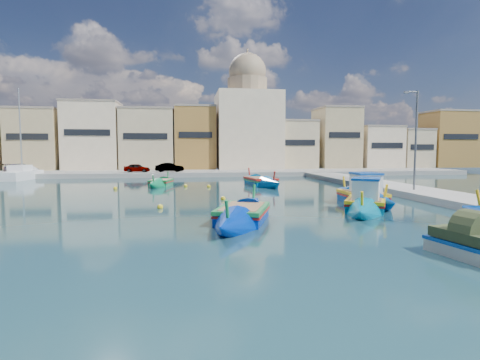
{
  "coord_description": "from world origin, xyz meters",
  "views": [
    {
      "loc": [
        0.28,
        -20.41,
        3.55
      ],
      "look_at": [
        4.0,
        6.0,
        1.4
      ],
      "focal_mm": 28.0,
      "sensor_mm": 36.0,
      "label": 1
    }
  ],
  "objects_px": {
    "luzzu_turquoise_cabin": "(366,204)",
    "luzzu_blue_south": "(243,216)",
    "church_block": "(247,120)",
    "luzzu_blue_cabin": "(362,197)",
    "quay_street_lamp": "(415,140)",
    "luzzu_green": "(161,183)",
    "tender_near": "(474,245)",
    "yacht_north": "(29,175)",
    "luzzu_cyan_mid": "(261,182)"
  },
  "relations": [
    {
      "from": "luzzu_turquoise_cabin",
      "to": "luzzu_blue_south",
      "type": "distance_m",
      "value": 8.12
    },
    {
      "from": "church_block",
      "to": "luzzu_blue_cabin",
      "type": "distance_m",
      "value": 37.83
    },
    {
      "from": "quay_street_lamp",
      "to": "luzzu_turquoise_cabin",
      "type": "distance_m",
      "value": 9.7
    },
    {
      "from": "luzzu_turquoise_cabin",
      "to": "luzzu_green",
      "type": "xyz_separation_m",
      "value": [
        -13.06,
        17.12,
        -0.13
      ]
    },
    {
      "from": "tender_near",
      "to": "yacht_north",
      "type": "bearing_deg",
      "value": 126.67
    },
    {
      "from": "luzzu_blue_cabin",
      "to": "luzzu_green",
      "type": "relative_size",
      "value": 1.25
    },
    {
      "from": "luzzu_cyan_mid",
      "to": "tender_near",
      "type": "distance_m",
      "value": 26.02
    },
    {
      "from": "luzzu_blue_cabin",
      "to": "luzzu_green",
      "type": "bearing_deg",
      "value": 134.84
    },
    {
      "from": "luzzu_blue_south",
      "to": "luzzu_cyan_mid",
      "type": "bearing_deg",
      "value": 76.19
    },
    {
      "from": "quay_street_lamp",
      "to": "luzzu_green",
      "type": "xyz_separation_m",
      "value": [
        -19.78,
        11.36,
        -4.1
      ]
    },
    {
      "from": "luzzu_green",
      "to": "luzzu_turquoise_cabin",
      "type": "bearing_deg",
      "value": -52.66
    },
    {
      "from": "luzzu_turquoise_cabin",
      "to": "luzzu_blue_cabin",
      "type": "distance_m",
      "value": 3.06
    },
    {
      "from": "luzzu_green",
      "to": "tender_near",
      "type": "relative_size",
      "value": 2.37
    },
    {
      "from": "luzzu_blue_south",
      "to": "tender_near",
      "type": "bearing_deg",
      "value": -48.31
    },
    {
      "from": "quay_street_lamp",
      "to": "luzzu_blue_cabin",
      "type": "height_order",
      "value": "quay_street_lamp"
    },
    {
      "from": "church_block",
      "to": "luzzu_blue_cabin",
      "type": "xyz_separation_m",
      "value": [
        1.87,
        -36.92,
        -8.02
      ]
    },
    {
      "from": "church_block",
      "to": "luzzu_blue_south",
      "type": "distance_m",
      "value": 43.54
    },
    {
      "from": "luzzu_turquoise_cabin",
      "to": "luzzu_blue_cabin",
      "type": "xyz_separation_m",
      "value": [
        1.14,
        2.84,
        0.02
      ]
    },
    {
      "from": "luzzu_green",
      "to": "yacht_north",
      "type": "height_order",
      "value": "yacht_north"
    },
    {
      "from": "luzzu_green",
      "to": "yacht_north",
      "type": "distance_m",
      "value": 20.56
    },
    {
      "from": "church_block",
      "to": "luzzu_green",
      "type": "bearing_deg",
      "value": -118.59
    },
    {
      "from": "quay_street_lamp",
      "to": "tender_near",
      "type": "distance_m",
      "value": 17.88
    },
    {
      "from": "church_block",
      "to": "luzzu_cyan_mid",
      "type": "height_order",
      "value": "church_block"
    },
    {
      "from": "luzzu_blue_cabin",
      "to": "luzzu_cyan_mid",
      "type": "bearing_deg",
      "value": 107.98
    },
    {
      "from": "yacht_north",
      "to": "church_block",
      "type": "bearing_deg",
      "value": 20.49
    },
    {
      "from": "luzzu_green",
      "to": "yacht_north",
      "type": "xyz_separation_m",
      "value": [
        -16.89,
        11.72,
        0.23
      ]
    },
    {
      "from": "quay_street_lamp",
      "to": "luzzu_cyan_mid",
      "type": "xyz_separation_m",
      "value": [
        -9.89,
        10.38,
        -4.04
      ]
    },
    {
      "from": "luzzu_green",
      "to": "tender_near",
      "type": "bearing_deg",
      "value": -66.19
    },
    {
      "from": "quay_street_lamp",
      "to": "luzzu_turquoise_cabin",
      "type": "xyz_separation_m",
      "value": [
        -6.72,
        -5.76,
        -3.97
      ]
    },
    {
      "from": "quay_street_lamp",
      "to": "luzzu_cyan_mid",
      "type": "relative_size",
      "value": 0.82
    },
    {
      "from": "tender_near",
      "to": "luzzu_turquoise_cabin",
      "type": "bearing_deg",
      "value": 83.12
    },
    {
      "from": "luzzu_green",
      "to": "luzzu_blue_south",
      "type": "bearing_deg",
      "value": -74.78
    },
    {
      "from": "church_block",
      "to": "luzzu_blue_south",
      "type": "bearing_deg",
      "value": -99.44
    },
    {
      "from": "luzzu_turquoise_cabin",
      "to": "tender_near",
      "type": "xyz_separation_m",
      "value": [
        -1.18,
        -9.8,
        0.07
      ]
    },
    {
      "from": "tender_near",
      "to": "yacht_north",
      "type": "distance_m",
      "value": 48.17
    },
    {
      "from": "quay_street_lamp",
      "to": "tender_near",
      "type": "xyz_separation_m",
      "value": [
        -7.9,
        -15.56,
        -3.91
      ]
    },
    {
      "from": "quay_street_lamp",
      "to": "tender_near",
      "type": "relative_size",
      "value": 2.64
    },
    {
      "from": "luzzu_blue_south",
      "to": "yacht_north",
      "type": "height_order",
      "value": "yacht_north"
    },
    {
      "from": "luzzu_turquoise_cabin",
      "to": "quay_street_lamp",
      "type": "bearing_deg",
      "value": 40.61
    },
    {
      "from": "quay_street_lamp",
      "to": "luzzu_turquoise_cabin",
      "type": "bearing_deg",
      "value": -139.39
    },
    {
      "from": "luzzu_blue_south",
      "to": "yacht_north",
      "type": "distance_m",
      "value": 38.36
    },
    {
      "from": "quay_street_lamp",
      "to": "tender_near",
      "type": "height_order",
      "value": "quay_street_lamp"
    },
    {
      "from": "luzzu_cyan_mid",
      "to": "tender_near",
      "type": "relative_size",
      "value": 3.22
    },
    {
      "from": "luzzu_turquoise_cabin",
      "to": "luzzu_cyan_mid",
      "type": "height_order",
      "value": "luzzu_turquoise_cabin"
    },
    {
      "from": "luzzu_green",
      "to": "luzzu_blue_south",
      "type": "xyz_separation_m",
      "value": [
        5.32,
        -19.56,
        0.05
      ]
    },
    {
      "from": "luzzu_green",
      "to": "luzzu_blue_south",
      "type": "height_order",
      "value": "luzzu_blue_south"
    },
    {
      "from": "quay_street_lamp",
      "to": "yacht_north",
      "type": "xyz_separation_m",
      "value": [
        -36.67,
        23.08,
        -3.87
      ]
    },
    {
      "from": "luzzu_blue_cabin",
      "to": "luzzu_blue_south",
      "type": "relative_size",
      "value": 0.94
    },
    {
      "from": "luzzu_cyan_mid",
      "to": "church_block",
      "type": "bearing_deg",
      "value": 84.09
    },
    {
      "from": "luzzu_turquoise_cabin",
      "to": "yacht_north",
      "type": "relative_size",
      "value": 0.77
    }
  ]
}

